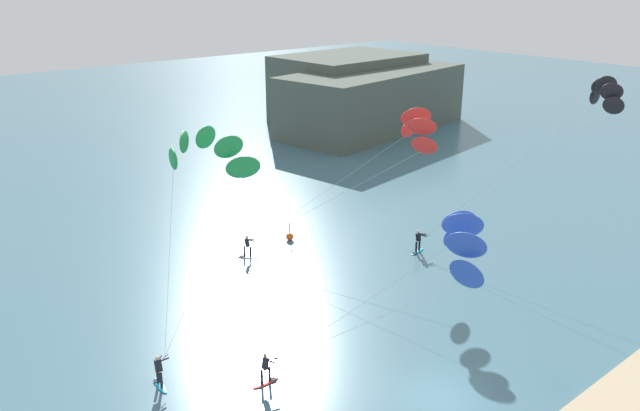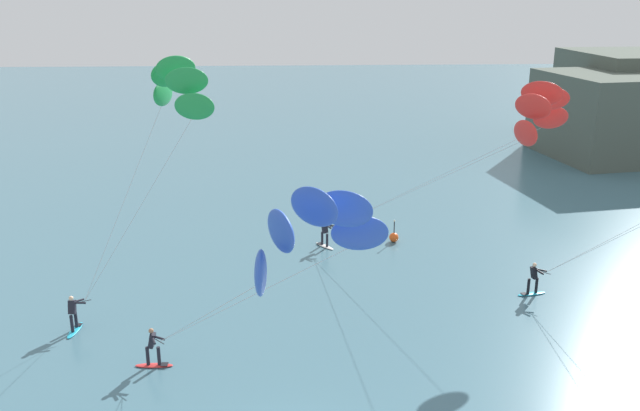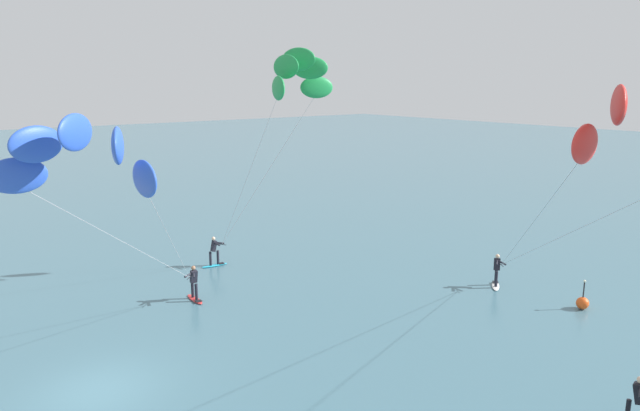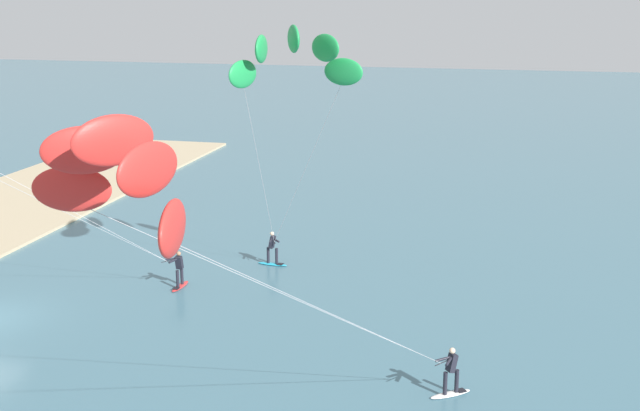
# 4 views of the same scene
# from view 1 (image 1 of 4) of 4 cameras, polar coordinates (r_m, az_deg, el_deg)

# --- Properties ---
(ground_plane) EXTENTS (240.00, 240.00, 0.00)m
(ground_plane) POSITION_cam_1_polar(r_m,az_deg,el_deg) (31.74, 10.52, -16.50)
(ground_plane) COLOR #426B7A
(kitesurfer_nearshore) EXTENTS (9.19, 8.76, 9.14)m
(kitesurfer_nearshore) POSITION_cam_1_polar(r_m,az_deg,el_deg) (28.28, 11.74, -3.54)
(kitesurfer_nearshore) COLOR red
(kitesurfer_nearshore) RESTS_ON ground
(kitesurfer_mid_water) EXTENTS (12.29, 10.08, 10.36)m
(kitesurfer_mid_water) POSITION_cam_1_polar(r_m,az_deg,el_deg) (43.38, 8.00, 6.53)
(kitesurfer_mid_water) COLOR white
(kitesurfer_mid_water) RESTS_ON ground
(kitesurfer_far_out) EXTENTS (6.82, 5.93, 11.62)m
(kitesurfer_far_out) POSITION_cam_1_polar(r_m,az_deg,el_deg) (32.44, -10.21, 4.09)
(kitesurfer_far_out) COLOR #23ADD1
(kitesurfer_far_out) RESTS_ON ground
(kitesurfer_downwind) EXTENTS (10.98, 9.93, 12.52)m
(kitesurfer_downwind) POSITION_cam_1_polar(r_m,az_deg,el_deg) (45.64, 23.20, 8.51)
(kitesurfer_downwind) COLOR #23ADD1
(kitesurfer_downwind) RESTS_ON ground
(marker_buoy) EXTENTS (0.56, 0.56, 1.38)m
(marker_buoy) POSITION_cam_1_polar(r_m,az_deg,el_deg) (47.66, -2.71, -2.76)
(marker_buoy) COLOR #EA5119
(marker_buoy) RESTS_ON ground
(distant_headland) EXTENTS (29.12, 21.83, 8.61)m
(distant_headland) POSITION_cam_1_polar(r_m,az_deg,el_deg) (85.31, 3.69, 9.79)
(distant_headland) COLOR #4C564C
(distant_headland) RESTS_ON ground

